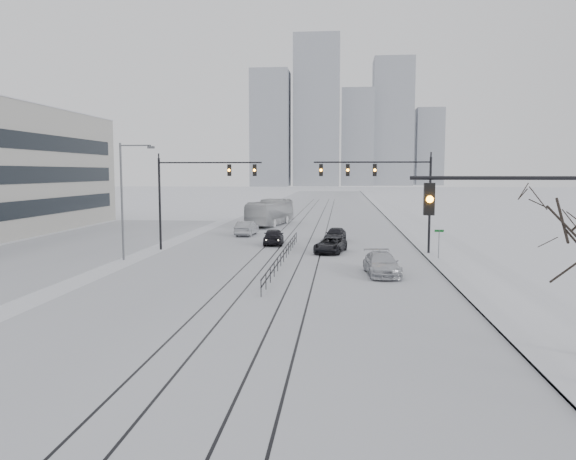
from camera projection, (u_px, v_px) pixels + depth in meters
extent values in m
cube|color=silver|center=(308.00, 225.00, 72.06)|extent=(22.00, 260.00, 0.02)
cube|color=white|center=(414.00, 225.00, 70.78)|extent=(5.00, 260.00, 0.16)
cube|color=gray|center=(395.00, 225.00, 71.02)|extent=(0.10, 260.00, 0.12)
cube|color=silver|center=(63.00, 250.00, 49.19)|extent=(14.00, 60.00, 0.03)
cube|color=black|center=(267.00, 245.00, 52.50)|extent=(0.10, 180.00, 0.01)
cube|color=black|center=(282.00, 245.00, 52.37)|extent=(0.10, 180.00, 0.01)
cube|color=black|center=(307.00, 245.00, 52.14)|extent=(0.10, 180.00, 0.01)
cube|color=black|center=(323.00, 245.00, 52.01)|extent=(0.10, 180.00, 0.01)
cube|color=#9297A0|center=(271.00, 129.00, 270.12)|extent=(18.00, 18.00, 55.00)
cube|color=#9297A0|center=(317.00, 112.00, 275.09)|extent=(22.00, 22.00, 72.00)
cube|color=#9297A0|center=(357.00, 138.00, 282.36)|extent=(16.00, 16.00, 48.00)
cube|color=#9297A0|center=(392.00, 123.00, 287.77)|extent=(20.00, 20.00, 64.00)
cube|color=#9297A0|center=(429.00, 147.00, 295.04)|extent=(14.00, 14.00, 40.00)
cylinder|color=black|center=(510.00, 178.00, 17.03)|extent=(6.00, 0.12, 0.12)
cube|color=black|center=(429.00, 199.00, 17.32)|extent=(0.32, 0.24, 1.00)
sphere|color=orange|center=(430.00, 199.00, 17.18)|extent=(0.22, 0.22, 0.22)
cylinder|color=black|center=(430.00, 206.00, 45.81)|extent=(0.20, 0.20, 8.00)
cylinder|color=black|center=(372.00, 162.00, 45.89)|extent=(9.50, 0.12, 0.12)
cube|color=black|center=(321.00, 170.00, 46.35)|extent=(0.32, 0.24, 1.00)
sphere|color=orange|center=(321.00, 170.00, 46.21)|extent=(0.22, 0.22, 0.22)
cube|color=black|center=(348.00, 170.00, 46.14)|extent=(0.32, 0.24, 1.00)
sphere|color=orange|center=(348.00, 170.00, 46.00)|extent=(0.22, 0.22, 0.22)
cube|color=black|center=(375.00, 170.00, 45.93)|extent=(0.32, 0.24, 1.00)
sphere|color=orange|center=(375.00, 170.00, 45.80)|extent=(0.22, 0.22, 0.22)
cylinder|color=black|center=(160.00, 204.00, 48.97)|extent=(0.20, 0.20, 8.00)
cylinder|color=black|center=(210.00, 163.00, 48.18)|extent=(9.00, 0.12, 0.12)
cube|color=black|center=(255.00, 170.00, 47.88)|extent=(0.32, 0.24, 1.00)
sphere|color=orange|center=(254.00, 170.00, 47.74)|extent=(0.22, 0.22, 0.22)
cube|color=black|center=(229.00, 170.00, 48.08)|extent=(0.32, 0.24, 1.00)
sphere|color=orange|center=(229.00, 170.00, 47.95)|extent=(0.22, 0.22, 0.22)
cylinder|color=#595B60|center=(122.00, 202.00, 43.07)|extent=(0.16, 0.16, 9.00)
cylinder|color=#595B60|center=(135.00, 145.00, 42.52)|extent=(2.40, 0.10, 0.10)
cube|color=#595B60|center=(151.00, 147.00, 42.42)|extent=(0.50, 0.25, 0.18)
cube|color=black|center=(284.00, 250.00, 42.26)|extent=(0.06, 24.00, 0.06)
cube|color=black|center=(284.00, 255.00, 42.30)|extent=(0.06, 24.00, 0.06)
cylinder|color=#595B60|center=(439.00, 245.00, 43.10)|extent=(0.06, 0.06, 2.40)
cube|color=#0C4C19|center=(439.00, 231.00, 42.99)|extent=(0.70, 0.04, 0.18)
imported|color=black|center=(274.00, 237.00, 52.58)|extent=(2.10, 4.62, 1.54)
imported|color=#979A9E|center=(247.00, 228.00, 60.20)|extent=(1.96, 4.80, 1.55)
imported|color=black|center=(330.00, 245.00, 47.24)|extent=(3.02, 5.00, 1.30)
imported|color=silver|center=(382.00, 264.00, 36.96)|extent=(2.51, 5.24, 1.47)
imported|color=black|center=(335.00, 235.00, 54.57)|extent=(2.41, 4.46, 1.44)
imported|color=#BBBDBF|center=(270.00, 213.00, 71.47)|extent=(4.97, 12.10, 3.29)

